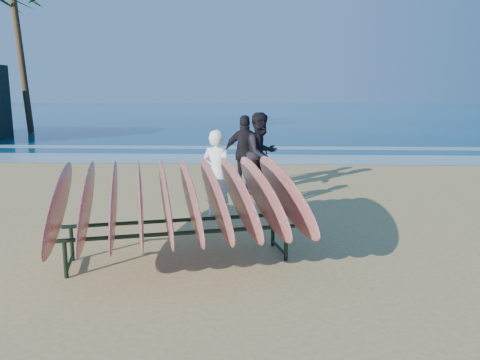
% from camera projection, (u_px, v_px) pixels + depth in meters
% --- Properties ---
extents(ground, '(120.00, 120.00, 0.00)m').
position_uv_depth(ground, '(238.00, 252.00, 7.00)').
color(ground, tan).
rests_on(ground, ground).
extents(ocean, '(160.00, 160.00, 0.00)m').
position_uv_depth(ocean, '(259.00, 111.00, 61.00)').
color(ocean, navy).
rests_on(ocean, ground).
extents(foam_near, '(160.00, 160.00, 0.00)m').
position_uv_depth(foam_near, '(252.00, 159.00, 16.81)').
color(foam_near, white).
rests_on(foam_near, ground).
extents(foam_far, '(160.00, 160.00, 0.00)m').
position_uv_depth(foam_far, '(253.00, 148.00, 20.25)').
color(foam_far, white).
rests_on(foam_far, ground).
extents(surfboard_rack, '(3.82, 3.62, 1.48)m').
position_uv_depth(surfboard_rack, '(178.00, 198.00, 6.48)').
color(surfboard_rack, black).
rests_on(surfboard_rack, ground).
extents(person_white, '(0.72, 0.60, 1.68)m').
position_uv_depth(person_white, '(217.00, 174.00, 8.78)').
color(person_white, white).
rests_on(person_white, ground).
extents(person_dark_a, '(1.17, 1.16, 1.90)m').
position_uv_depth(person_dark_a, '(261.00, 153.00, 10.93)').
color(person_dark_a, black).
rests_on(person_dark_a, ground).
extents(person_dark_b, '(1.07, 0.45, 1.82)m').
position_uv_depth(person_dark_b, '(245.00, 153.00, 11.40)').
color(person_dark_b, black).
rests_on(person_dark_b, ground).
extents(palm_mid, '(5.20, 5.20, 8.27)m').
position_uv_depth(palm_mid, '(17.00, 1.00, 25.95)').
color(palm_mid, brown).
rests_on(palm_mid, ground).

